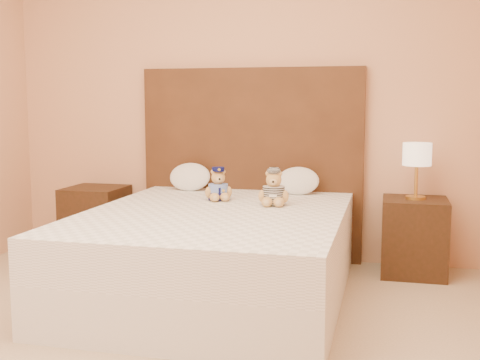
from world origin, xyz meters
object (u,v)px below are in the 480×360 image
nightstand_right (414,237)px  pillow_right (298,179)px  bed (216,253)px  lamp (417,157)px  nightstand_left (96,221)px  teddy_prisoner (274,188)px  teddy_police (218,184)px  pillow_left (190,175)px

nightstand_right → pillow_right: (-0.85, 0.03, 0.39)m
nightstand_right → pillow_right: size_ratio=1.75×
bed → lamp: size_ratio=5.00×
nightstand_left → teddy_prisoner: size_ratio=2.31×
teddy_police → teddy_prisoner: (0.42, -0.12, 0.00)m
bed → pillow_right: 1.00m
nightstand_left → pillow_right: bearing=1.0°
bed → nightstand_right: 1.48m
bed → pillow_left: (-0.45, 0.83, 0.39)m
teddy_police → pillow_left: 0.55m
teddy_prisoner → teddy_police: bearing=157.5°
bed → nightstand_left: (-1.25, 0.80, -0.00)m
teddy_police → pillow_right: (0.50, 0.42, -0.00)m
pillow_left → pillow_right: pillow_left is taller
bed → pillow_left: pillow_left is taller
nightstand_left → pillow_right: pillow_right is taller
lamp → teddy_police: 1.41m
bed → teddy_prisoner: size_ratio=8.41×
pillow_left → teddy_police: bearing=-50.1°
nightstand_left → pillow_left: bearing=2.1°
nightstand_right → teddy_prisoner: teddy_prisoner is taller
bed → lamp: lamp is taller
teddy_police → pillow_left: pillow_left is taller
nightstand_right → pillow_right: 0.93m
bed → teddy_police: (-0.10, 0.41, 0.39)m
nightstand_right → nightstand_left: bearing=180.0°
nightstand_left → teddy_police: size_ratio=2.39×
bed → nightstand_right: same height
teddy_prisoner → nightstand_left: bearing=155.5°
lamp → pillow_left: (-1.70, 0.03, -0.18)m
bed → nightstand_left: bearing=147.4°
bed → pillow_left: size_ratio=6.09×
lamp → teddy_prisoner: size_ratio=1.68×
pillow_right → bed: bearing=-115.9°
lamp → pillow_right: size_ratio=1.28×
nightstand_left → teddy_prisoner: teddy_prisoner is taller
nightstand_left → teddy_prisoner: bearing=-17.9°
nightstand_right → teddy_prisoner: (-0.93, -0.51, 0.39)m
lamp → pillow_left: size_ratio=1.22×
nightstand_left → teddy_police: teddy_police is taller
teddy_police → pillow_right: 0.65m
teddy_police → bed: bearing=-101.5°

